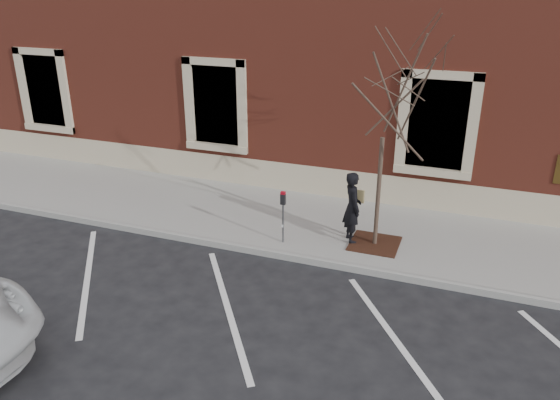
% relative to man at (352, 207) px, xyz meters
% --- Properties ---
extents(ground, '(120.00, 120.00, 0.00)m').
position_rel_man_xyz_m(ground, '(-1.55, -1.05, -0.97)').
color(ground, '#28282B').
rests_on(ground, ground).
extents(sidewalk_near, '(40.00, 3.50, 0.15)m').
position_rel_man_xyz_m(sidewalk_near, '(-1.55, 0.70, -0.90)').
color(sidewalk_near, gray).
rests_on(sidewalk_near, ground).
extents(curb_near, '(40.00, 0.12, 0.15)m').
position_rel_man_xyz_m(curb_near, '(-1.55, -1.10, -0.90)').
color(curb_near, '#9E9E99').
rests_on(curb_near, ground).
extents(parking_stripes, '(28.00, 4.40, 0.01)m').
position_rel_man_xyz_m(parking_stripes, '(-1.55, -3.25, -0.97)').
color(parking_stripes, silver).
rests_on(parking_stripes, ground).
extents(building_civic, '(40.00, 8.62, 8.00)m').
position_rel_man_xyz_m(building_civic, '(-1.55, 6.69, 3.02)').
color(building_civic, maroon).
rests_on(building_civic, ground).
extents(man, '(0.64, 0.72, 1.65)m').
position_rel_man_xyz_m(man, '(0.00, 0.00, 0.00)').
color(man, black).
rests_on(man, sidewalk_near).
extents(parking_meter, '(0.11, 0.09, 1.23)m').
position_rel_man_xyz_m(parking_meter, '(-1.42, -0.61, 0.03)').
color(parking_meter, '#595B60').
rests_on(parking_meter, sidewalk_near).
extents(tree_grate, '(1.08, 1.08, 0.03)m').
position_rel_man_xyz_m(tree_grate, '(0.55, 0.02, -0.81)').
color(tree_grate, '#3D1C13').
rests_on(tree_grate, sidewalk_near).
extents(sapling, '(2.71, 2.71, 4.52)m').
position_rel_man_xyz_m(sapling, '(0.55, 0.02, 2.34)').
color(sapling, '#4B3C2D').
rests_on(sapling, sidewalk_near).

